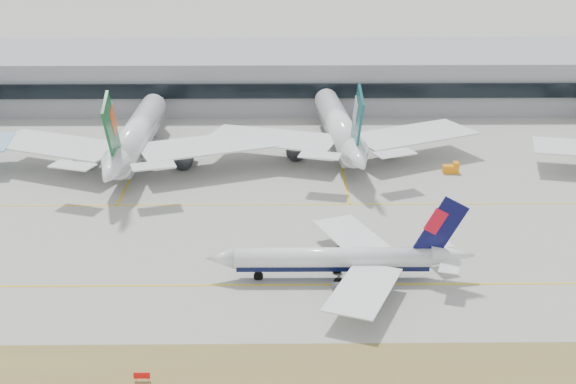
{
  "coord_description": "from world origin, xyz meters",
  "views": [
    {
      "loc": [
        1.54,
        -122.51,
        62.44
      ],
      "look_at": [
        3.07,
        18.0,
        7.5
      ],
      "focal_mm": 50.0,
      "sensor_mm": 36.0,
      "label": 1
    }
  ],
  "objects_px": {
    "terminal": "(274,75)",
    "widebody_cathay": "(340,129)",
    "widebody_eva": "(136,138)",
    "taxiing_airliner": "(342,260)"
  },
  "relations": [
    {
      "from": "widebody_eva",
      "to": "widebody_cathay",
      "type": "relative_size",
      "value": 1.02
    },
    {
      "from": "terminal",
      "to": "widebody_cathay",
      "type": "bearing_deg",
      "value": -72.81
    },
    {
      "from": "taxiing_airliner",
      "to": "terminal",
      "type": "xyz_separation_m",
      "value": [
        -11.89,
        117.85,
        3.87
      ]
    },
    {
      "from": "widebody_cathay",
      "to": "terminal",
      "type": "distance_m",
      "value": 54.69
    },
    {
      "from": "terminal",
      "to": "widebody_eva",
      "type": "bearing_deg",
      "value": -118.57
    },
    {
      "from": "taxiing_airliner",
      "to": "terminal",
      "type": "distance_m",
      "value": 118.51
    },
    {
      "from": "taxiing_airliner",
      "to": "widebody_cathay",
      "type": "relative_size",
      "value": 0.68
    },
    {
      "from": "taxiing_airliner",
      "to": "terminal",
      "type": "relative_size",
      "value": 0.16
    },
    {
      "from": "widebody_eva",
      "to": "terminal",
      "type": "distance_m",
      "value": 66.95
    },
    {
      "from": "taxiing_airliner",
      "to": "terminal",
      "type": "height_order",
      "value": "terminal"
    }
  ]
}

